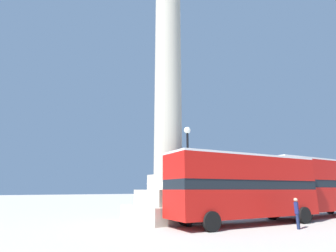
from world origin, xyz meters
The scene contains 7 objects.
ground_plane centered at (0.00, 0.00, 0.00)m, with size 200.00×200.00×0.00m, color #ADA89E.
monument_column centered at (0.00, 0.00, 10.13)m, with size 4.88×4.88×25.53m.
bus_a centered at (2.90, -4.29, 2.29)m, with size 10.34×3.58×4.14m.
bus_b centered at (11.17, -4.29, 2.40)m, with size 10.44×3.20×4.35m.
equestrian_statue centered at (11.39, 5.42, 1.88)m, with size 3.41×2.78×6.30m.
street_lamp centered at (-0.47, -2.93, 3.25)m, with size 0.41×0.41×5.86m.
pedestrian_near_lamp centered at (3.80, -6.98, 0.88)m, with size 0.46×0.33×1.61m.
Camera 1 is at (-10.16, -15.64, 2.07)m, focal length 28.00 mm.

